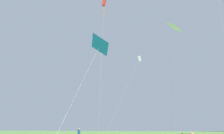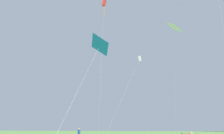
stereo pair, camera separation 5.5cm
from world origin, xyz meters
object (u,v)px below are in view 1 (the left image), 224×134
Objects in this scene: kite_flying_5 at (104,4)px; kite_flying_8 at (100,45)px; kite_flying_4 at (174,27)px; person_standing_0 at (79,134)px; kite_flying_0 at (139,59)px.

kite_flying_5 is 19.61m from kite_flying_8.
kite_flying_4 is at bearing 4.88° from kite_flying_5.
person_standing_0 is 0.10× the size of kite_flying_0.
kite_flying_5 is (-4.39, -12.10, 8.64)m from kite_flying_0.
kite_flying_5 is (-13.29, -1.13, 6.58)m from kite_flying_4.
kite_flying_0 is 25.75m from kite_flying_8.
kite_flying_5 is at bearing 109.02° from kite_flying_8.
kite_flying_5 reaches higher than person_standing_0.
kite_flying_8 reaches higher than person_standing_0.
kite_flying_4 is (8.90, -10.96, 2.06)m from kite_flying_0.
kite_flying_5 reaches higher than kite_flying_8.
kite_flying_4 is 1.56× the size of kite_flying_8.
kite_flying_5 reaches higher than kite_flying_0.
kite_flying_0 is at bearing 129.07° from kite_flying_4.
person_standing_0 is 0.14× the size of kite_flying_8.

